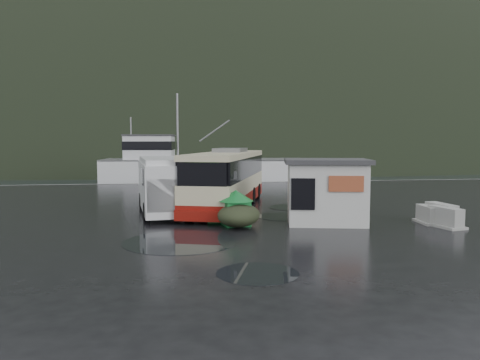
{
  "coord_description": "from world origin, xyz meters",
  "views": [
    {
      "loc": [
        -1.68,
        -20.52,
        3.63
      ],
      "look_at": [
        1.76,
        2.35,
        1.7
      ],
      "focal_mm": 35.0,
      "sensor_mm": 36.0,
      "label": 1
    }
  ],
  "objects": [
    {
      "name": "ground",
      "position": [
        0.0,
        0.0,
        0.0
      ],
      "size": [
        160.0,
        160.0,
        0.0
      ],
      "primitive_type": "plane",
      "color": "black",
      "rests_on": "ground"
    },
    {
      "name": "harbor_water",
      "position": [
        0.0,
        110.0,
        0.0
      ],
      "size": [
        300.0,
        180.0,
        0.02
      ],
      "primitive_type": "cube",
      "color": "black",
      "rests_on": "ground"
    },
    {
      "name": "quay_edge",
      "position": [
        0.0,
        20.0,
        0.0
      ],
      "size": [
        160.0,
        0.6,
        1.5
      ],
      "primitive_type": "cube",
      "color": "#999993",
      "rests_on": "ground"
    },
    {
      "name": "headland",
      "position": [
        10.0,
        250.0,
        0.0
      ],
      "size": [
        780.0,
        540.0,
        570.0
      ],
      "primitive_type": "ellipsoid",
      "color": "black",
      "rests_on": "ground"
    },
    {
      "name": "coach_bus",
      "position": [
        1.42,
        4.73,
        0.0
      ],
      "size": [
        6.36,
        11.85,
        3.26
      ],
      "primitive_type": null,
      "rotation": [
        0.0,
        0.0,
        -0.32
      ],
      "color": "beige",
      "rests_on": "ground"
    },
    {
      "name": "white_van",
      "position": [
        -1.98,
        3.11,
        0.0
      ],
      "size": [
        3.01,
        6.95,
        2.83
      ],
      "primitive_type": null,
      "rotation": [
        0.0,
        0.0,
        0.11
      ],
      "color": "silver",
      "rests_on": "ground"
    },
    {
      "name": "waste_bin_left",
      "position": [
        0.57,
        0.29,
        0.0
      ],
      "size": [
        1.31,
        1.31,
        1.57
      ],
      "primitive_type": null,
      "rotation": [
        0.0,
        0.0,
        -0.18
      ],
      "color": "#14732E",
      "rests_on": "ground"
    },
    {
      "name": "waste_bin_right",
      "position": [
        1.11,
        -0.75,
        0.0
      ],
      "size": [
        1.27,
        1.27,
        1.53
      ],
      "primitive_type": null,
      "rotation": [
        0.0,
        0.0,
        0.18
      ],
      "color": "#14732E",
      "rests_on": "ground"
    },
    {
      "name": "dome_tent",
      "position": [
        1.2,
        -1.05,
        0.0
      ],
      "size": [
        2.51,
        2.94,
        0.98
      ],
      "primitive_type": null,
      "rotation": [
        0.0,
        0.0,
        -0.35
      ],
      "color": "#2A311D",
      "rests_on": "ground"
    },
    {
      "name": "ticket_kiosk",
      "position": [
        5.13,
        -0.86,
        0.0
      ],
      "size": [
        4.14,
        3.47,
        2.84
      ],
      "primitive_type": null,
      "rotation": [
        0.0,
        0.0,
        -0.22
      ],
      "color": "silver",
      "rests_on": "ground"
    },
    {
      "name": "jersey_barrier_a",
      "position": [
        9.6,
        -1.51,
        0.0
      ],
      "size": [
        0.92,
        1.62,
        0.78
      ],
      "primitive_type": null,
      "rotation": [
        0.0,
        0.0,
        -0.1
      ],
      "color": "#999993",
      "rests_on": "ground"
    },
    {
      "name": "jersey_barrier_b",
      "position": [
        9.82,
        -2.49,
        0.0
      ],
      "size": [
        1.15,
        1.83,
        0.85
      ],
      "primitive_type": null,
      "rotation": [
        0.0,
        0.0,
        0.19
      ],
      "color": "#999993",
      "rests_on": "ground"
    },
    {
      "name": "jersey_barrier_c",
      "position": [
        10.19,
        -1.6,
        0.0
      ],
      "size": [
        1.0,
        1.81,
        0.88
      ],
      "primitive_type": null,
      "rotation": [
        0.0,
        0.0,
        0.07
      ],
      "color": "#999993",
      "rests_on": "ground"
    },
    {
      "name": "fishing_trawler",
      "position": [
        1.93,
        27.12,
        0.0
      ],
      "size": [
        24.69,
        7.68,
        9.71
      ],
      "primitive_type": null,
      "rotation": [
        0.0,
        0.0,
        -0.1
      ],
      "color": "silver",
      "rests_on": "ground"
    },
    {
      "name": "puddles",
      "position": [
        1.21,
        -1.82,
        0.01
      ],
      "size": [
        9.92,
        14.86,
        0.01
      ],
      "color": "black",
      "rests_on": "ground"
    }
  ]
}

